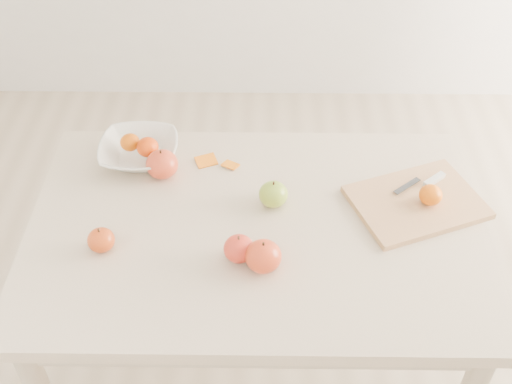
{
  "coord_description": "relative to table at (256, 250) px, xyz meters",
  "views": [
    {
      "loc": [
        0.02,
        -1.19,
        1.95
      ],
      "look_at": [
        0.0,
        0.05,
        0.82
      ],
      "focal_mm": 45.0,
      "sensor_mm": 36.0,
      "label": 1
    }
  ],
  "objects": [
    {
      "name": "board_tangerine",
      "position": [
        0.46,
        0.07,
        0.14
      ],
      "size": [
        0.06,
        0.06,
        0.05
      ],
      "primitive_type": "ellipsoid",
      "color": "#E05D07",
      "rests_on": "cutting_board"
    },
    {
      "name": "bowl_tangerine_far",
      "position": [
        -0.31,
        0.25,
        0.15
      ],
      "size": [
        0.06,
        0.06,
        0.06
      ],
      "primitive_type": "ellipsoid",
      "color": "#CF3D07",
      "rests_on": "fruit_bowl"
    },
    {
      "name": "apple_red_a",
      "position": [
        -0.27,
        0.19,
        0.14
      ],
      "size": [
        0.09,
        0.09,
        0.08
      ],
      "primitive_type": "ellipsoid",
      "color": "#A41E18",
      "rests_on": "table"
    },
    {
      "name": "cutting_board",
      "position": [
        0.43,
        0.08,
        0.11
      ],
      "size": [
        0.4,
        0.35,
        0.02
      ],
      "primitive_type": "cube",
      "rotation": [
        0.0,
        0.0,
        0.37
      ],
      "color": "tan",
      "rests_on": "table"
    },
    {
      "name": "apple_red_e",
      "position": [
        -0.04,
        -0.12,
        0.13
      ],
      "size": [
        0.08,
        0.08,
        0.07
      ],
      "primitive_type": "ellipsoid",
      "color": "#A20A12",
      "rests_on": "table"
    },
    {
      "name": "ground",
      "position": [
        0.0,
        0.0,
        -0.65
      ],
      "size": [
        3.5,
        3.5,
        0.0
      ],
      "primitive_type": "plane",
      "color": "#C6B293",
      "rests_on": "ground"
    },
    {
      "name": "paring_knife",
      "position": [
        0.48,
        0.15,
        0.12
      ],
      "size": [
        0.16,
        0.09,
        0.01
      ],
      "color": "white",
      "rests_on": "cutting_board"
    },
    {
      "name": "apple_red_d",
      "position": [
        -0.39,
        -0.09,
        0.13
      ],
      "size": [
        0.07,
        0.07,
        0.06
      ],
      "primitive_type": "ellipsoid",
      "color": "#9B2311",
      "rests_on": "table"
    },
    {
      "name": "apple_green",
      "position": [
        0.05,
        0.08,
        0.13
      ],
      "size": [
        0.08,
        0.08,
        0.07
      ],
      "primitive_type": "ellipsoid",
      "color": "olive",
      "rests_on": "table"
    },
    {
      "name": "bowl_tangerine_near",
      "position": [
        -0.37,
        0.28,
        0.15
      ],
      "size": [
        0.06,
        0.06,
        0.05
      ],
      "primitive_type": "ellipsoid",
      "color": "#C85707",
      "rests_on": "fruit_bowl"
    },
    {
      "name": "orange_peel_a",
      "position": [
        -0.15,
        0.25,
        0.1
      ],
      "size": [
        0.07,
        0.06,
        0.01
      ],
      "primitive_type": "cube",
      "rotation": [
        0.21,
        0.0,
        0.4
      ],
      "color": "orange",
      "rests_on": "table"
    },
    {
      "name": "table",
      "position": [
        0.0,
        0.0,
        0.0
      ],
      "size": [
        1.2,
        0.8,
        0.75
      ],
      "color": "beige",
      "rests_on": "ground"
    },
    {
      "name": "apple_red_c",
      "position": [
        0.02,
        -0.15,
        0.14
      ],
      "size": [
        0.09,
        0.09,
        0.08
      ],
      "primitive_type": "ellipsoid",
      "color": "#A71F24",
      "rests_on": "table"
    },
    {
      "name": "orange_peel_b",
      "position": [
        -0.08,
        0.24,
        0.1
      ],
      "size": [
        0.06,
        0.05,
        0.01
      ],
      "primitive_type": "cube",
      "rotation": [
        -0.14,
        0.0,
        -0.54
      ],
      "color": "orange",
      "rests_on": "table"
    },
    {
      "name": "fruit_bowl",
      "position": [
        -0.34,
        0.27,
        0.13
      ],
      "size": [
        0.23,
        0.23,
        0.06
      ],
      "primitive_type": "imported",
      "color": "white",
      "rests_on": "table"
    }
  ]
}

